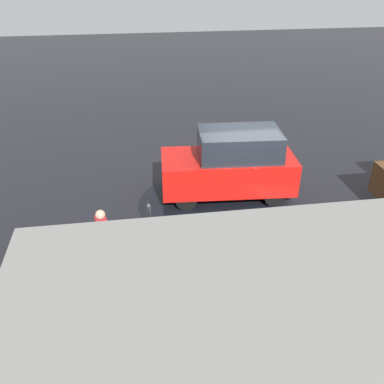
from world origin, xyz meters
TOP-DOWN VIEW (x-y plane):
  - ground_plane at (0.00, 0.00)m, footprint 60.00×60.00m
  - kerb_strip at (0.00, 4.20)m, footprint 24.00×3.20m
  - moving_hatchback at (0.49, -0.14)m, footprint 4.01×1.97m
  - fire_hydrant at (3.20, 2.62)m, footprint 0.42×0.31m
  - pedestrian at (4.13, 2.85)m, footprint 0.32×0.56m
  - metal_railing at (-0.33, 5.72)m, footprint 9.01×0.04m
  - sign_post at (3.11, 4.07)m, footprint 0.07×0.44m
  - puddle_patch at (1.29, 0.28)m, footprint 4.02×4.02m

SIDE VIEW (x-z plane):
  - ground_plane at x=0.00m, z-range 0.00..0.00m
  - puddle_patch at x=1.29m, z-range 0.00..0.01m
  - kerb_strip at x=0.00m, z-range 0.00..0.04m
  - fire_hydrant at x=3.20m, z-range 0.00..0.80m
  - metal_railing at x=-0.33m, z-range 0.20..1.25m
  - pedestrian at x=4.13m, z-range 0.15..1.77m
  - moving_hatchback at x=0.49m, z-range 0.00..2.06m
  - sign_post at x=3.11m, z-range 0.38..2.78m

